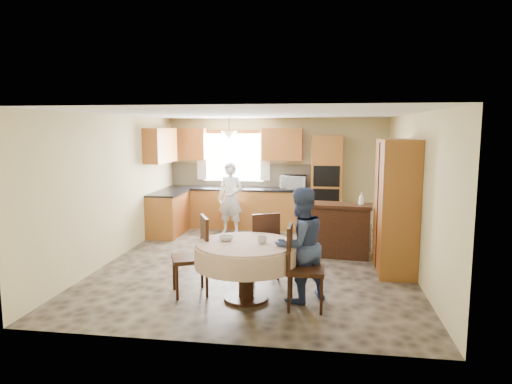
{
  "coord_description": "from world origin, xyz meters",
  "views": [
    {
      "loc": [
        1.08,
        -7.46,
        2.27
      ],
      "look_at": [
        -0.07,
        0.3,
        1.17
      ],
      "focal_mm": 32.0,
      "sensor_mm": 36.0,
      "label": 1
    }
  ],
  "objects_px": {
    "person_sink": "(231,198)",
    "chair_right": "(299,263)",
    "oven_tower": "(326,183)",
    "chair_back": "(264,243)",
    "sideboard": "(336,231)",
    "cupboard": "(396,206)",
    "chair_left": "(196,251)",
    "dining_table": "(246,255)",
    "person_dining": "(300,245)"
  },
  "relations": [
    {
      "from": "oven_tower",
      "to": "chair_back",
      "type": "xyz_separation_m",
      "value": [
        -0.93,
        -3.54,
        -0.49
      ]
    },
    {
      "from": "chair_right",
      "to": "person_dining",
      "type": "distance_m",
      "value": 0.3
    },
    {
      "from": "dining_table",
      "to": "person_sink",
      "type": "relative_size",
      "value": 0.88
    },
    {
      "from": "cupboard",
      "to": "chair_right",
      "type": "bearing_deg",
      "value": -129.54
    },
    {
      "from": "chair_back",
      "to": "person_sink",
      "type": "bearing_deg",
      "value": -93.66
    },
    {
      "from": "sideboard",
      "to": "person_dining",
      "type": "height_order",
      "value": "person_dining"
    },
    {
      "from": "cupboard",
      "to": "person_sink",
      "type": "bearing_deg",
      "value": 144.54
    },
    {
      "from": "oven_tower",
      "to": "cupboard",
      "type": "height_order",
      "value": "oven_tower"
    },
    {
      "from": "dining_table",
      "to": "person_dining",
      "type": "relative_size",
      "value": 0.9
    },
    {
      "from": "chair_left",
      "to": "chair_right",
      "type": "bearing_deg",
      "value": 53.18
    },
    {
      "from": "dining_table",
      "to": "person_dining",
      "type": "bearing_deg",
      "value": 5.23
    },
    {
      "from": "oven_tower",
      "to": "chair_left",
      "type": "xyz_separation_m",
      "value": [
        -1.78,
        -4.26,
        -0.47
      ]
    },
    {
      "from": "cupboard",
      "to": "person_dining",
      "type": "xyz_separation_m",
      "value": [
        -1.42,
        -1.47,
        -0.29
      ]
    },
    {
      "from": "cupboard",
      "to": "chair_left",
      "type": "distance_m",
      "value": 3.21
    },
    {
      "from": "person_dining",
      "to": "oven_tower",
      "type": "bearing_deg",
      "value": -133.19
    },
    {
      "from": "chair_back",
      "to": "chair_right",
      "type": "xyz_separation_m",
      "value": [
        0.59,
        -1.03,
        0.02
      ]
    },
    {
      "from": "oven_tower",
      "to": "person_dining",
      "type": "relative_size",
      "value": 1.4
    },
    {
      "from": "sideboard",
      "to": "chair_back",
      "type": "relative_size",
      "value": 1.21
    },
    {
      "from": "chair_left",
      "to": "person_dining",
      "type": "relative_size",
      "value": 0.71
    },
    {
      "from": "person_sink",
      "to": "chair_right",
      "type": "bearing_deg",
      "value": -55.77
    },
    {
      "from": "dining_table",
      "to": "chair_right",
      "type": "relative_size",
      "value": 1.27
    },
    {
      "from": "chair_left",
      "to": "chair_back",
      "type": "distance_m",
      "value": 1.11
    },
    {
      "from": "sideboard",
      "to": "chair_left",
      "type": "height_order",
      "value": "chair_left"
    },
    {
      "from": "dining_table",
      "to": "chair_back",
      "type": "height_order",
      "value": "chair_back"
    },
    {
      "from": "oven_tower",
      "to": "cupboard",
      "type": "xyz_separation_m",
      "value": [
        1.07,
        -2.85,
        -0.01
      ]
    },
    {
      "from": "chair_back",
      "to": "sideboard",
      "type": "bearing_deg",
      "value": -151.73
    },
    {
      "from": "dining_table",
      "to": "sideboard",
      "type": "bearing_deg",
      "value": 61.9
    },
    {
      "from": "dining_table",
      "to": "chair_back",
      "type": "bearing_deg",
      "value": 81.62
    },
    {
      "from": "oven_tower",
      "to": "person_dining",
      "type": "distance_m",
      "value": 4.35
    },
    {
      "from": "dining_table",
      "to": "chair_left",
      "type": "relative_size",
      "value": 1.26
    },
    {
      "from": "cupboard",
      "to": "dining_table",
      "type": "distance_m",
      "value": 2.67
    },
    {
      "from": "chair_left",
      "to": "cupboard",
      "type": "bearing_deg",
      "value": 91.77
    },
    {
      "from": "dining_table",
      "to": "person_sink",
      "type": "xyz_separation_m",
      "value": [
        -0.98,
        3.75,
        0.17
      ]
    },
    {
      "from": "cupboard",
      "to": "chair_right",
      "type": "distance_m",
      "value": 2.28
    },
    {
      "from": "oven_tower",
      "to": "chair_right",
      "type": "xyz_separation_m",
      "value": [
        -0.35,
        -4.57,
        -0.47
      ]
    },
    {
      "from": "oven_tower",
      "to": "dining_table",
      "type": "relative_size",
      "value": 1.56
    },
    {
      "from": "oven_tower",
      "to": "cupboard",
      "type": "relative_size",
      "value": 1.01
    },
    {
      "from": "chair_left",
      "to": "chair_back",
      "type": "xyz_separation_m",
      "value": [
        0.84,
        0.72,
        -0.03
      ]
    },
    {
      "from": "chair_back",
      "to": "person_sink",
      "type": "xyz_separation_m",
      "value": [
        -1.1,
        2.9,
        0.21
      ]
    },
    {
      "from": "dining_table",
      "to": "chair_back",
      "type": "distance_m",
      "value": 0.86
    },
    {
      "from": "oven_tower",
      "to": "chair_right",
      "type": "distance_m",
      "value": 4.61
    },
    {
      "from": "sideboard",
      "to": "cupboard",
      "type": "xyz_separation_m",
      "value": [
        0.9,
        -0.77,
        0.6
      ]
    },
    {
      "from": "sideboard",
      "to": "dining_table",
      "type": "bearing_deg",
      "value": -111.12
    },
    {
      "from": "chair_left",
      "to": "chair_back",
      "type": "bearing_deg",
      "value": 105.94
    },
    {
      "from": "cupboard",
      "to": "chair_left",
      "type": "bearing_deg",
      "value": -153.73
    },
    {
      "from": "sideboard",
      "to": "dining_table",
      "type": "height_order",
      "value": "sideboard"
    },
    {
      "from": "sideboard",
      "to": "dining_table",
      "type": "xyz_separation_m",
      "value": [
        -1.23,
        -2.31,
        0.16
      ]
    },
    {
      "from": "oven_tower",
      "to": "person_sink",
      "type": "bearing_deg",
      "value": -162.58
    },
    {
      "from": "oven_tower",
      "to": "dining_table",
      "type": "distance_m",
      "value": 4.54
    },
    {
      "from": "chair_left",
      "to": "chair_back",
      "type": "relative_size",
      "value": 1.05
    }
  ]
}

